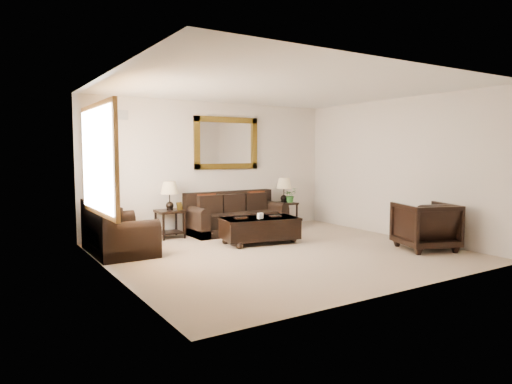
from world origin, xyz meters
TOP-DOWN VIEW (x-y plane):
  - room at (0.00, 0.00)m, footprint 5.51×5.01m
  - window at (-2.70, 0.90)m, footprint 0.07×1.96m
  - mirror at (0.31, 2.47)m, footprint 1.50×0.06m
  - air_vent at (-1.90, 2.48)m, footprint 0.25×0.02m
  - sofa at (0.31, 2.10)m, footprint 2.04×0.88m
  - loveseat at (-2.33, 1.43)m, footprint 0.90×1.52m
  - end_table_left at (-1.08, 2.21)m, footprint 0.50×0.50m
  - end_table_right at (1.63, 2.21)m, footprint 0.49×0.49m
  - coffee_table at (0.12, 0.86)m, footprint 1.49×0.99m
  - armchair at (2.20, -1.12)m, footprint 1.10×1.07m
  - potted_plant at (1.73, 2.12)m, footprint 0.37×0.39m

SIDE VIEW (x-z plane):
  - coffee_table at x=0.12m, z-range 0.00..0.58m
  - sofa at x=0.31m, z-range -0.11..0.72m
  - loveseat at x=-2.33m, z-range -0.11..0.74m
  - armchair at x=2.20m, z-range 0.00..0.90m
  - potted_plant at x=1.73m, z-range 0.54..0.79m
  - end_table_right at x=1.63m, z-range 0.17..1.25m
  - end_table_left at x=-1.08m, z-range 0.17..1.26m
  - room at x=0.00m, z-range 0.00..2.71m
  - window at x=-2.70m, z-range 0.72..2.38m
  - mirror at x=0.31m, z-range 1.30..2.40m
  - air_vent at x=-1.90m, z-range 2.26..2.44m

